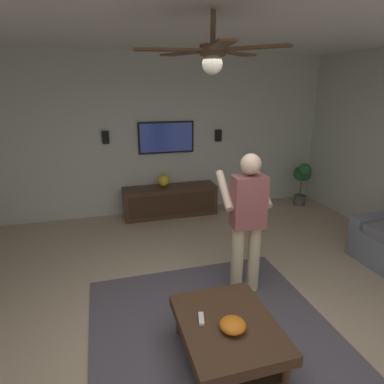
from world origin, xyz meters
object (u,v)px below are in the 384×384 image
(potted_plant_short, at_px, (302,177))
(remote_white, at_px, (201,319))
(vase_round, at_px, (164,181))
(media_console, at_px, (170,201))
(bowl, at_px, (233,325))
(ceiling_fan, at_px, (212,54))
(tv, at_px, (166,137))
(wall_speaker_left, at_px, (218,136))
(person_standing, at_px, (247,217))
(wall_speaker_right, at_px, (106,137))
(coffee_table, at_px, (227,332))

(potted_plant_short, bearing_deg, remote_white, 135.97)
(remote_white, relative_size, vase_round, 0.68)
(media_console, bearing_deg, bowl, -4.03)
(potted_plant_short, xyz_separation_m, ceiling_fan, (-2.88, 2.95, 1.97))
(tv, relative_size, wall_speaker_left, 4.61)
(wall_speaker_left, relative_size, ceiling_fan, 0.19)
(potted_plant_short, distance_m, remote_white, 4.51)
(remote_white, distance_m, wall_speaker_left, 4.04)
(person_standing, xyz_separation_m, remote_white, (-0.84, 0.79, -0.52))
(media_console, height_order, remote_white, media_console)
(bowl, xyz_separation_m, wall_speaker_left, (3.82, -1.26, 0.96))
(bowl, distance_m, vase_round, 3.62)
(ceiling_fan, bearing_deg, vase_round, -3.26)
(media_console, distance_m, potted_plant_short, 2.69)
(tv, relative_size, bowl, 4.63)
(tv, relative_size, remote_white, 6.76)
(bowl, bearing_deg, vase_round, -2.30)
(bowl, bearing_deg, potted_plant_short, -40.45)
(person_standing, height_order, wall_speaker_right, person_standing)
(tv, height_order, person_standing, tv)
(wall_speaker_left, bearing_deg, ceiling_fan, 158.53)
(bowl, distance_m, ceiling_fan, 2.16)
(media_console, height_order, bowl, media_console)
(tv, distance_m, person_standing, 2.84)
(vase_round, relative_size, wall_speaker_left, 1.00)
(potted_plant_short, xyz_separation_m, vase_round, (0.19, 2.78, 0.09))
(person_standing, distance_m, vase_round, 2.64)
(wall_speaker_left, bearing_deg, media_console, 104.16)
(media_console, bearing_deg, ceiling_fan, -5.32)
(wall_speaker_right, height_order, ceiling_fan, ceiling_fan)
(coffee_table, distance_m, wall_speaker_left, 4.08)
(potted_plant_short, height_order, wall_speaker_left, wall_speaker_left)
(bowl, xyz_separation_m, ceiling_fan, (0.54, 0.03, 2.09))
(bowl, bearing_deg, ceiling_fan, 3.15)
(tv, relative_size, ceiling_fan, 0.87)
(person_standing, height_order, wall_speaker_left, person_standing)
(tv, height_order, remote_white, tv)
(media_console, height_order, wall_speaker_left, wall_speaker_left)
(media_console, distance_m, tv, 1.16)
(remote_white, bearing_deg, bowl, -117.36)
(tv, xyz_separation_m, vase_round, (-0.19, 0.11, -0.75))
(media_console, bearing_deg, coffee_table, -4.16)
(remote_white, bearing_deg, person_standing, -29.11)
(coffee_table, height_order, wall_speaker_right, wall_speaker_right)
(remote_white, xyz_separation_m, wall_speaker_left, (3.63, -1.47, 0.99))
(bowl, xyz_separation_m, vase_round, (3.61, -0.14, 0.21))
(potted_plant_short, distance_m, vase_round, 2.78)
(coffee_table, relative_size, ceiling_fan, 0.86)
(person_standing, height_order, potted_plant_short, person_standing)
(potted_plant_short, bearing_deg, ceiling_fan, 134.32)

